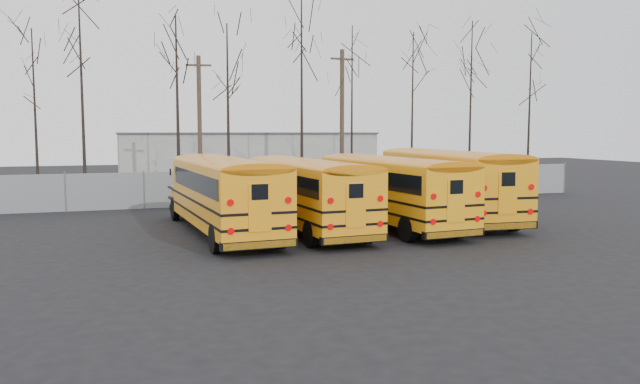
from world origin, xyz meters
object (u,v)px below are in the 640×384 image
object	(u,v)px
bus_c	(389,185)
utility_pole_right	(342,119)
bus_b	(306,188)
bus_a	(224,189)
utility_pole_left	(200,125)
bus_d	(446,178)

from	to	relation	value
bus_c	utility_pole_right	bearing A→B (deg)	71.89
bus_b	bus_a	bearing A→B (deg)	174.83
utility_pole_left	utility_pole_right	xyz separation A→B (m)	(10.22, 1.50, 0.51)
bus_b	bus_d	xyz separation A→B (m)	(7.32, 1.13, 0.16)
bus_c	utility_pole_right	distance (m)	17.53
bus_b	bus_c	distance (m)	3.79
utility_pole_right	bus_c	bearing A→B (deg)	-109.44
utility_pole_left	utility_pole_right	world-z (taller)	utility_pole_right
bus_a	bus_b	distance (m)	3.46
bus_a	bus_d	world-z (taller)	bus_d
bus_d	utility_pole_left	distance (m)	17.20
bus_b	utility_pole_left	xyz separation A→B (m)	(-2.29, 15.15, 2.78)
bus_a	utility_pole_left	bearing A→B (deg)	82.32
bus_a	utility_pole_left	world-z (taller)	utility_pole_left
utility_pole_left	bus_c	bearing A→B (deg)	-58.32
bus_d	utility_pole_right	distance (m)	15.85
bus_a	bus_c	xyz separation A→B (m)	(7.24, -0.19, -0.03)
bus_c	utility_pole_left	world-z (taller)	utility_pole_left
bus_a	utility_pole_right	xyz separation A→B (m)	(11.38, 16.53, 3.22)
bus_a	bus_c	distance (m)	7.24
bus_b	utility_pole_right	bearing A→B (deg)	61.50
bus_c	utility_pole_left	xyz separation A→B (m)	(-6.08, 15.22, 2.75)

